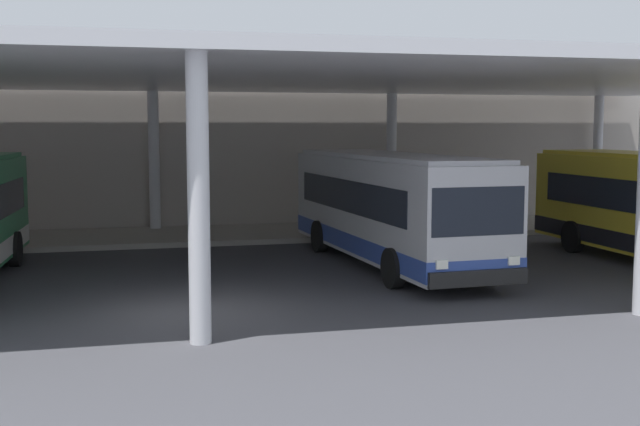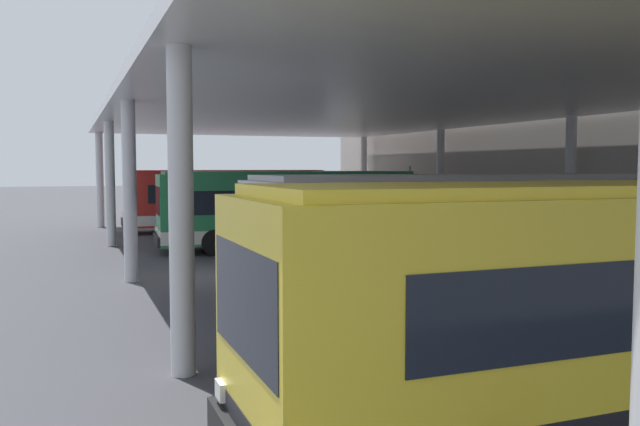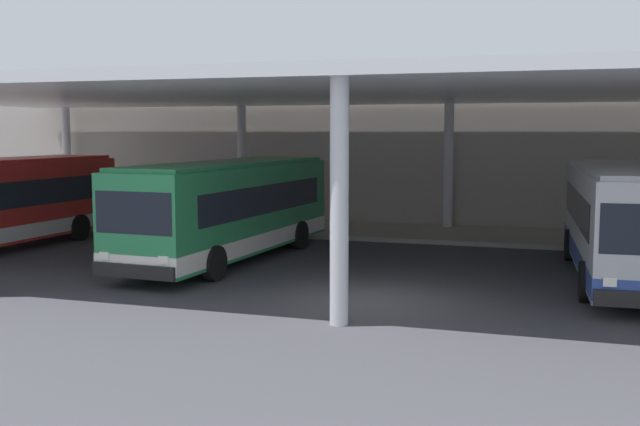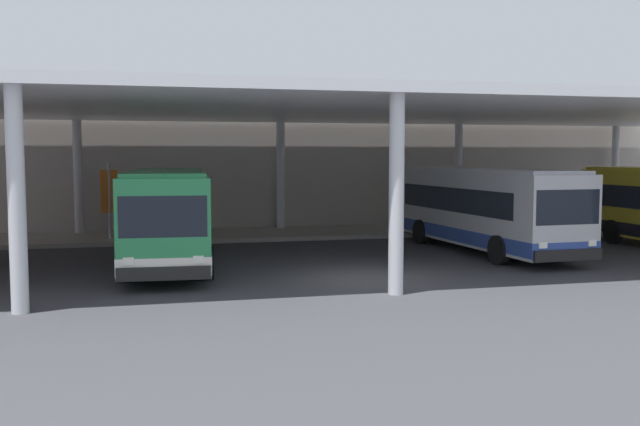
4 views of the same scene
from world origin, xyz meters
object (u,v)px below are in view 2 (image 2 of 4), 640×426
bus_nearest_bay (227,199)px  banner_sign (409,196)px  bus_middle_bay (459,237)px  bus_second_bay (289,208)px

bus_nearest_bay → banner_sign: (6.40, 7.32, 0.32)m
bus_nearest_bay → bus_middle_bay: size_ratio=1.00×
bus_nearest_bay → bus_middle_bay: same height
bus_second_bay → bus_middle_bay: (11.76, 0.46, 0.00)m
bus_middle_bay → bus_nearest_bay: bearing=-177.0°
bus_nearest_bay → bus_middle_bay: (20.35, 1.06, 0.00)m
bus_second_bay → bus_middle_bay: 11.77m
bus_middle_bay → banner_sign: banner_sign is taller
bus_nearest_bay → bus_second_bay: same height
bus_second_bay → banner_sign: (-2.19, 6.72, 0.32)m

